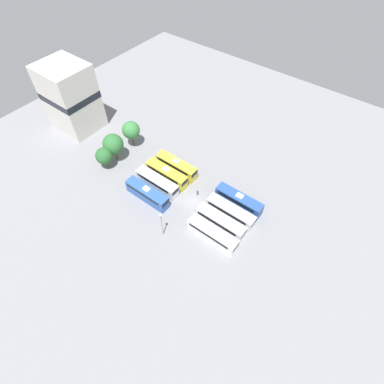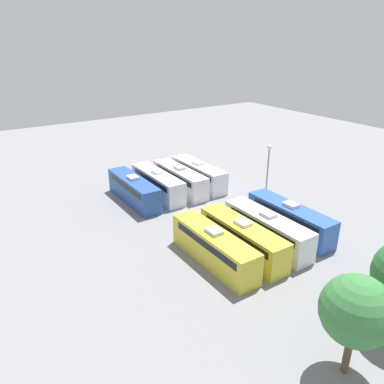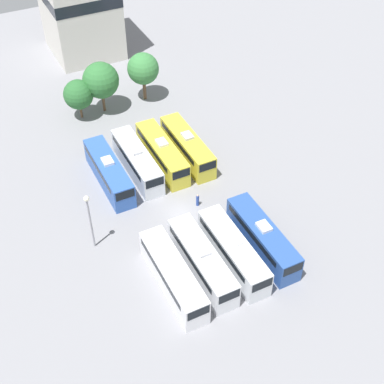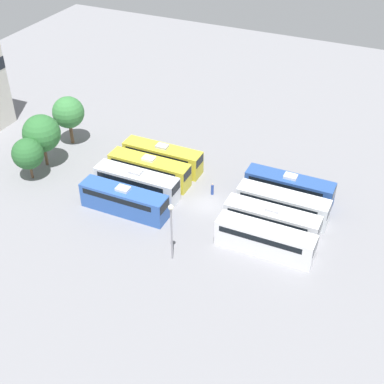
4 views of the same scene
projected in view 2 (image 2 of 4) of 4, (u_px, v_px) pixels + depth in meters
The scene contains 12 objects.
ground_plane at pixel (205, 216), 46.20m from camera, with size 126.35×126.35×0.00m, color gray.
bus_0 at pixel (198, 174), 55.22m from camera, with size 2.61×11.06×3.60m.
bus_1 at pixel (180, 179), 53.23m from camera, with size 2.61×11.06×3.60m.
bus_2 at pixel (158, 183), 51.67m from camera, with size 2.61×11.06×3.60m.
bus_3 at pixel (134, 189), 49.56m from camera, with size 2.61×11.06×3.60m.
bus_4 at pixel (290, 218), 41.62m from camera, with size 2.61×11.06×3.60m.
bus_5 at pixel (267, 228), 39.38m from camera, with size 2.61×11.06×3.60m.
bus_6 at pixel (242, 237), 37.63m from camera, with size 2.61×11.06×3.60m.
bus_7 at pixel (214, 246), 36.02m from camera, with size 2.61×11.06×3.60m.
worker_person at pixel (190, 216), 44.52m from camera, with size 0.36×0.36×1.66m.
light_pole at pixel (268, 162), 49.92m from camera, with size 0.60×0.60×7.35m.
tree_2 at pixel (356, 311), 22.84m from camera, with size 4.55×4.55×7.26m.
Camera 2 is at (24.12, 33.86, 20.44)m, focal length 35.00 mm.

